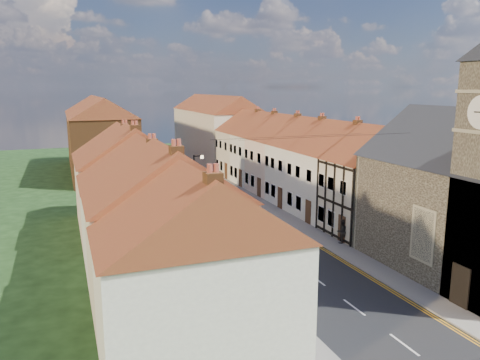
% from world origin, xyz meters
% --- Properties ---
extents(ground, '(160.00, 160.00, 0.00)m').
position_xyz_m(ground, '(0.00, 0.00, 0.00)').
color(ground, '#2B5424').
rests_on(ground, ground).
extents(road, '(7.00, 90.00, 0.02)m').
position_xyz_m(road, '(0.00, 30.00, 0.01)').
color(road, black).
rests_on(road, ground).
extents(pavement_left, '(1.80, 90.00, 0.12)m').
position_xyz_m(pavement_left, '(-4.40, 30.00, 0.06)').
color(pavement_left, gray).
rests_on(pavement_left, ground).
extents(pavement_right, '(1.80, 90.00, 0.12)m').
position_xyz_m(pavement_right, '(4.40, 30.00, 0.06)').
color(pavement_right, gray).
rests_on(pavement_right, ground).
extents(church, '(11.25, 14.25, 15.20)m').
position_xyz_m(church, '(9.36, 3.32, 5.88)').
color(church, '#2A221D').
rests_on(church, ground).
extents(cottage_r_tudor, '(8.30, 5.20, 9.00)m').
position_xyz_m(cottage_r_tudor, '(9.27, 12.70, 4.47)').
color(cottage_r_tudor, beige).
rests_on(cottage_r_tudor, ground).
extents(cottage_r_white_near, '(8.30, 6.00, 9.00)m').
position_xyz_m(cottage_r_white_near, '(9.30, 18.10, 4.47)').
color(cottage_r_white_near, beige).
rests_on(cottage_r_white_near, ground).
extents(cottage_r_cream_mid, '(8.30, 5.20, 9.00)m').
position_xyz_m(cottage_r_cream_mid, '(9.30, 23.50, 4.48)').
color(cottage_r_cream_mid, beige).
rests_on(cottage_r_cream_mid, ground).
extents(cottage_r_pink, '(8.30, 6.00, 9.00)m').
position_xyz_m(cottage_r_pink, '(9.30, 28.90, 4.47)').
color(cottage_r_pink, '#FEDDC8').
rests_on(cottage_r_pink, ground).
extents(cottage_r_white_far, '(8.30, 5.20, 9.00)m').
position_xyz_m(cottage_r_white_far, '(9.30, 34.30, 4.48)').
color(cottage_r_white_far, beige).
rests_on(cottage_r_white_far, ground).
extents(cottage_r_cream_far, '(8.30, 6.00, 9.00)m').
position_xyz_m(cottage_r_cream_far, '(9.30, 39.70, 4.47)').
color(cottage_r_cream_far, beige).
rests_on(cottage_r_cream_far, ground).
extents(cottage_l_brick_near, '(8.30, 5.70, 8.80)m').
position_xyz_m(cottage_l_brick_near, '(-9.30, -0.25, 4.37)').
color(cottage_l_brick_near, beige).
rests_on(cottage_l_brick_near, ground).
extents(cottage_l_cream, '(8.30, 6.30, 9.10)m').
position_xyz_m(cottage_l_cream, '(-9.30, 5.55, 4.52)').
color(cottage_l_cream, beige).
rests_on(cottage_l_cream, ground).
extents(cottage_l_white, '(8.30, 6.90, 8.80)m').
position_xyz_m(cottage_l_white, '(-9.30, 11.95, 4.37)').
color(cottage_l_white, beige).
rests_on(cottage_l_white, ground).
extents(cottage_l_brick_mid, '(8.30, 5.70, 9.10)m').
position_xyz_m(cottage_l_brick_mid, '(-9.30, 18.05, 4.53)').
color(cottage_l_brick_mid, '#FEDDC8').
rests_on(cottage_l_brick_mid, ground).
extents(cottage_l_pink, '(8.30, 6.30, 8.80)m').
position_xyz_m(cottage_l_pink, '(-9.30, 23.85, 4.37)').
color(cottage_l_pink, '#FEDDC8').
rests_on(cottage_l_pink, ground).
extents(block_right_far, '(8.30, 24.20, 10.50)m').
position_xyz_m(block_right_far, '(9.30, 55.00, 5.29)').
color(block_right_far, beige).
rests_on(block_right_far, ground).
extents(block_left_far, '(8.30, 24.20, 10.50)m').
position_xyz_m(block_left_far, '(-9.30, 50.00, 5.29)').
color(block_left_far, brown).
rests_on(block_left_far, ground).
extents(lamppost, '(0.88, 0.15, 6.00)m').
position_xyz_m(lamppost, '(-3.81, 20.00, 3.54)').
color(lamppost, black).
rests_on(lamppost, pavement_left).
extents(car_near, '(2.50, 3.94, 1.25)m').
position_xyz_m(car_near, '(-2.98, 9.12, 0.63)').
color(car_near, black).
rests_on(car_near, ground).
extents(car_far, '(2.86, 4.72, 1.28)m').
position_xyz_m(car_far, '(-2.01, 46.74, 0.64)').
color(car_far, navy).
rests_on(car_far, ground).
extents(car_distant, '(2.72, 4.76, 1.25)m').
position_xyz_m(car_distant, '(-3.20, 53.34, 0.63)').
color(car_distant, '#919498').
rests_on(car_distant, ground).
extents(pedestrian_left, '(0.59, 0.40, 1.60)m').
position_xyz_m(pedestrian_left, '(-4.35, 2.35, 0.92)').
color(pedestrian_left, black).
rests_on(pedestrian_left, pavement_left).
extents(pedestrian_right, '(1.02, 0.86, 1.83)m').
position_xyz_m(pedestrian_right, '(5.10, 11.16, 1.04)').
color(pedestrian_right, black).
rests_on(pedestrian_right, pavement_right).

